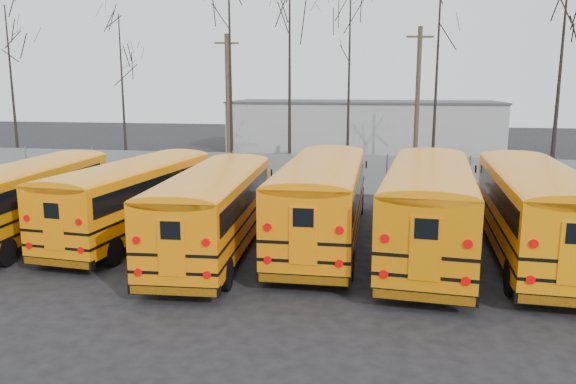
% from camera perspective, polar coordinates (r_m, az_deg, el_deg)
% --- Properties ---
extents(ground, '(120.00, 120.00, 0.00)m').
position_cam_1_polar(ground, '(17.66, -3.20, -7.38)').
color(ground, black).
rests_on(ground, ground).
extents(fence, '(40.00, 0.04, 2.00)m').
position_cam_1_polar(fence, '(28.95, 2.08, 1.90)').
color(fence, gray).
rests_on(fence, ground).
extents(distant_building, '(22.00, 8.00, 4.00)m').
position_cam_1_polar(distant_building, '(48.50, 7.64, 6.65)').
color(distant_building, '#A9AAA5').
rests_on(distant_building, ground).
extents(bus_a, '(2.83, 10.20, 2.83)m').
position_cam_1_polar(bus_a, '(22.32, -24.79, -0.12)').
color(bus_a, black).
rests_on(bus_a, ground).
extents(bus_b, '(3.33, 10.36, 2.85)m').
position_cam_1_polar(bus_b, '(21.13, -15.28, -0.02)').
color(bus_b, black).
rests_on(bus_b, ground).
extents(bus_c, '(2.97, 10.44, 2.89)m').
position_cam_1_polar(bus_c, '(18.48, -7.41, -1.19)').
color(bus_c, black).
rests_on(bus_c, ground).
extents(bus_d, '(2.62, 11.07, 3.09)m').
position_cam_1_polar(bus_d, '(19.37, 3.53, -0.20)').
color(bus_d, black).
rests_on(bus_d, ground).
extents(bus_e, '(3.52, 11.37, 3.14)m').
position_cam_1_polar(bus_e, '(18.62, 14.10, -0.89)').
color(bus_e, black).
rests_on(bus_e, ground).
extents(bus_f, '(3.07, 11.11, 3.08)m').
position_cam_1_polar(bus_f, '(19.35, 23.74, -1.15)').
color(bus_f, black).
rests_on(bus_f, ground).
extents(utility_pole_left, '(1.49, 0.61, 8.62)m').
position_cam_1_polar(utility_pole_left, '(36.34, -6.13, 9.11)').
color(utility_pole_left, '#4A3B2A').
rests_on(utility_pole_left, ground).
extents(utility_pole_right, '(1.55, 0.46, 8.79)m').
position_cam_1_polar(utility_pole_right, '(34.16, 13.00, 8.93)').
color(utility_pole_right, '#463928').
rests_on(utility_pole_right, ground).
extents(tree_0, '(0.26, 0.26, 10.09)m').
position_cam_1_polar(tree_0, '(38.09, -26.20, 9.08)').
color(tree_0, black).
rests_on(tree_0, ground).
extents(tree_1, '(0.26, 0.26, 9.41)m').
position_cam_1_polar(tree_1, '(34.20, -16.42, 9.09)').
color(tree_1, black).
rests_on(tree_1, ground).
extents(tree_2, '(0.26, 0.26, 12.97)m').
position_cam_1_polar(tree_2, '(32.59, -5.89, 12.53)').
color(tree_2, black).
rests_on(tree_2, ground).
extents(tree_3, '(0.26, 0.26, 12.44)m').
position_cam_1_polar(tree_3, '(30.92, 0.16, 12.19)').
color(tree_3, black).
rests_on(tree_3, ground).
extents(tree_4, '(0.26, 0.26, 12.09)m').
position_cam_1_polar(tree_4, '(33.97, 6.22, 11.72)').
color(tree_4, black).
rests_on(tree_4, ground).
extents(tree_5, '(0.26, 0.26, 12.31)m').
position_cam_1_polar(tree_5, '(30.10, 14.88, 11.74)').
color(tree_5, black).
rests_on(tree_5, ground).
extents(tree_6, '(0.26, 0.26, 11.54)m').
position_cam_1_polar(tree_6, '(35.34, 25.85, 10.23)').
color(tree_6, black).
rests_on(tree_6, ground).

